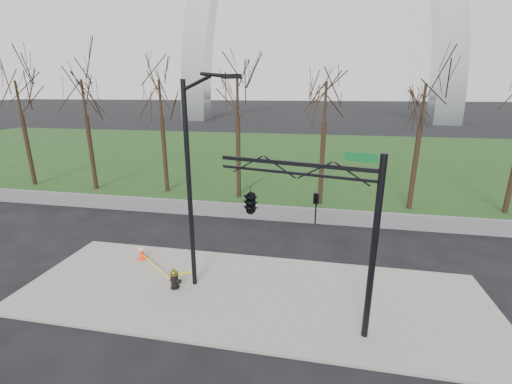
% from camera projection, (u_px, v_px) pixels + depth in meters
% --- Properties ---
extents(ground, '(500.00, 500.00, 0.00)m').
position_uv_depth(ground, '(250.00, 294.00, 13.17)').
color(ground, black).
rests_on(ground, ground).
extents(sidewalk, '(18.00, 6.00, 0.10)m').
position_uv_depth(sidewalk, '(250.00, 293.00, 13.15)').
color(sidewalk, slate).
rests_on(sidewalk, ground).
extents(grass_strip, '(120.00, 40.00, 0.06)m').
position_uv_depth(grass_strip, '(300.00, 155.00, 41.36)').
color(grass_strip, '#1C3E16').
rests_on(grass_strip, ground).
extents(guardrail, '(60.00, 0.30, 0.90)m').
position_uv_depth(guardrail, '(277.00, 213.00, 20.56)').
color(guardrail, '#59595B').
rests_on(guardrail, ground).
extents(tree_row, '(45.18, 4.00, 9.25)m').
position_uv_depth(tree_row, '(280.00, 136.00, 23.18)').
color(tree_row, black).
rests_on(tree_row, ground).
extents(fire_hydrant, '(0.53, 0.34, 0.85)m').
position_uv_depth(fire_hydrant, '(175.00, 279.00, 13.31)').
color(fire_hydrant, black).
rests_on(fire_hydrant, sidewalk).
extents(traffic_cone, '(0.37, 0.37, 0.72)m').
position_uv_depth(traffic_cone, '(142.00, 252.00, 15.66)').
color(traffic_cone, '#FC3D0D').
rests_on(traffic_cone, sidewalk).
extents(street_light, '(2.31, 0.94, 8.21)m').
position_uv_depth(street_light, '(193.00, 174.00, 12.30)').
color(street_light, black).
rests_on(street_light, ground).
extents(traffic_signal_mast, '(4.98, 2.54, 6.00)m').
position_uv_depth(traffic_signal_mast, '(272.00, 203.00, 10.93)').
color(traffic_signal_mast, black).
rests_on(traffic_signal_mast, ground).
extents(caution_tape, '(3.16, 2.00, 0.43)m').
position_uv_depth(caution_tape, '(162.00, 269.00, 14.32)').
color(caution_tape, '#FFEE0D').
rests_on(caution_tape, ground).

